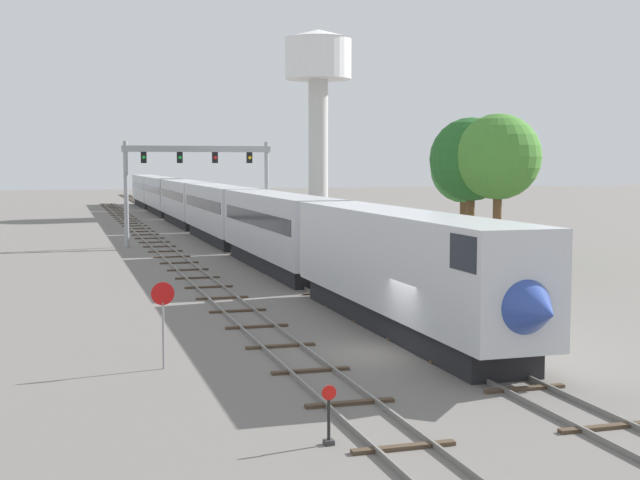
{
  "coord_description": "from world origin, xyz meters",
  "views": [
    {
      "loc": [
        -11.19,
        -28.82,
        6.76
      ],
      "look_at": [
        1.0,
        12.0,
        3.0
      ],
      "focal_mm": 49.28,
      "sensor_mm": 36.0,
      "label": 1
    }
  ],
  "objects_px": {
    "water_tower": "(318,72)",
    "trackside_tree_left": "(464,170)",
    "passenger_train": "(200,205)",
    "stop_sign": "(163,313)",
    "trackside_tree_mid": "(471,160)",
    "signal_gantry": "(198,170)",
    "switch_stand": "(329,424)",
    "trackside_tree_right": "(498,157)"
  },
  "relations": [
    {
      "from": "water_tower",
      "to": "trackside_tree_left",
      "type": "bearing_deg",
      "value": -94.61
    },
    {
      "from": "passenger_train",
      "to": "stop_sign",
      "type": "bearing_deg",
      "value": -100.01
    },
    {
      "from": "trackside_tree_left",
      "to": "trackside_tree_right",
      "type": "height_order",
      "value": "trackside_tree_right"
    },
    {
      "from": "signal_gantry",
      "to": "stop_sign",
      "type": "height_order",
      "value": "signal_gantry"
    },
    {
      "from": "water_tower",
      "to": "trackside_tree_left",
      "type": "distance_m",
      "value": 54.16
    },
    {
      "from": "trackside_tree_right",
      "to": "water_tower",
      "type": "bearing_deg",
      "value": 84.01
    },
    {
      "from": "trackside_tree_left",
      "to": "trackside_tree_right",
      "type": "bearing_deg",
      "value": -103.46
    },
    {
      "from": "water_tower",
      "to": "trackside_tree_left",
      "type": "xyz_separation_m",
      "value": [
        -4.24,
        -52.56,
        -12.38
      ]
    },
    {
      "from": "switch_stand",
      "to": "stop_sign",
      "type": "distance_m",
      "value": 9.54
    },
    {
      "from": "signal_gantry",
      "to": "water_tower",
      "type": "relative_size",
      "value": 0.5
    },
    {
      "from": "signal_gantry",
      "to": "trackside_tree_right",
      "type": "distance_m",
      "value": 26.57
    },
    {
      "from": "signal_gantry",
      "to": "trackside_tree_mid",
      "type": "distance_m",
      "value": 24.31
    },
    {
      "from": "switch_stand",
      "to": "trackside_tree_mid",
      "type": "height_order",
      "value": "trackside_tree_mid"
    },
    {
      "from": "signal_gantry",
      "to": "stop_sign",
      "type": "relative_size",
      "value": 4.2
    },
    {
      "from": "stop_sign",
      "to": "trackside_tree_right",
      "type": "distance_m",
      "value": 32.3
    },
    {
      "from": "trackside_tree_mid",
      "to": "switch_stand",
      "type": "bearing_deg",
      "value": -121.28
    },
    {
      "from": "switch_stand",
      "to": "trackside_tree_right",
      "type": "bearing_deg",
      "value": 55.89
    },
    {
      "from": "signal_gantry",
      "to": "trackside_tree_left",
      "type": "distance_m",
      "value": 21.61
    },
    {
      "from": "stop_sign",
      "to": "trackside_tree_mid",
      "type": "relative_size",
      "value": 0.3
    },
    {
      "from": "water_tower",
      "to": "passenger_train",
      "type": "bearing_deg",
      "value": -126.72
    },
    {
      "from": "signal_gantry",
      "to": "trackside_tree_left",
      "type": "xyz_separation_m",
      "value": [
        18.07,
        -11.86,
        0.07
      ]
    },
    {
      "from": "trackside_tree_right",
      "to": "stop_sign",
      "type": "bearing_deg",
      "value": -137.61
    },
    {
      "from": "signal_gantry",
      "to": "trackside_tree_right",
      "type": "height_order",
      "value": "trackside_tree_right"
    },
    {
      "from": "water_tower",
      "to": "trackside_tree_mid",
      "type": "distance_m",
      "value": 61.36
    },
    {
      "from": "stop_sign",
      "to": "trackside_tree_left",
      "type": "height_order",
      "value": "trackside_tree_left"
    },
    {
      "from": "trackside_tree_mid",
      "to": "signal_gantry",
      "type": "bearing_deg",
      "value": 128.21
    },
    {
      "from": "water_tower",
      "to": "stop_sign",
      "type": "relative_size",
      "value": 8.4
    },
    {
      "from": "trackside_tree_left",
      "to": "trackside_tree_mid",
      "type": "relative_size",
      "value": 0.91
    },
    {
      "from": "switch_stand",
      "to": "water_tower",
      "type": "bearing_deg",
      "value": 73.64
    },
    {
      "from": "signal_gantry",
      "to": "trackside_tree_left",
      "type": "relative_size",
      "value": 1.37
    },
    {
      "from": "switch_stand",
      "to": "trackside_tree_mid",
      "type": "xyz_separation_m",
      "value": [
        19.88,
        32.73,
        6.42
      ]
    },
    {
      "from": "switch_stand",
      "to": "trackside_tree_left",
      "type": "bearing_deg",
      "value": 60.17
    },
    {
      "from": "passenger_train",
      "to": "stop_sign",
      "type": "xyz_separation_m",
      "value": [
        -10.0,
        -56.65,
        -0.74
      ]
    },
    {
      "from": "trackside_tree_left",
      "to": "trackside_tree_right",
      "type": "relative_size",
      "value": 0.89
    },
    {
      "from": "passenger_train",
      "to": "switch_stand",
      "type": "xyz_separation_m",
      "value": [
        -7.1,
        -65.64,
        -2.09
      ]
    },
    {
      "from": "passenger_train",
      "to": "water_tower",
      "type": "relative_size",
      "value": 5.19
    },
    {
      "from": "trackside_tree_mid",
      "to": "trackside_tree_right",
      "type": "xyz_separation_m",
      "value": [
        0.76,
        -2.25,
        0.15
      ]
    },
    {
      "from": "passenger_train",
      "to": "trackside_tree_right",
      "type": "bearing_deg",
      "value": -68.93
    },
    {
      "from": "passenger_train",
      "to": "signal_gantry",
      "type": "xyz_separation_m",
      "value": [
        -2.25,
        -13.81,
        3.57
      ]
    },
    {
      "from": "signal_gantry",
      "to": "trackside_tree_mid",
      "type": "height_order",
      "value": "trackside_tree_mid"
    },
    {
      "from": "water_tower",
      "to": "stop_sign",
      "type": "bearing_deg",
      "value": -109.79
    },
    {
      "from": "trackside_tree_left",
      "to": "passenger_train",
      "type": "bearing_deg",
      "value": 121.64
    }
  ]
}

